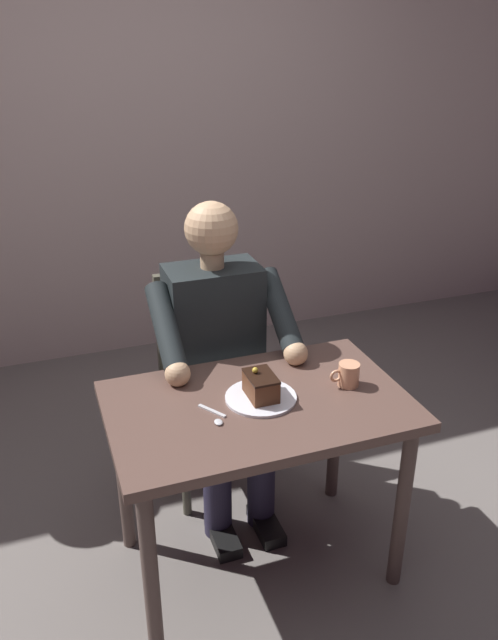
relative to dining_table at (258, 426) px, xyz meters
The scene contains 9 objects.
ground_plane 0.61m from the dining_table, ahead, with size 14.00×14.00×0.00m, color slate.
cafe_rear_panel 2.16m from the dining_table, 90.00° to the right, with size 6.40×0.12×3.00m, color beige.
dining_table is the anchor object (origin of this frame).
chair 0.60m from the dining_table, 90.00° to the right, with size 0.42×0.42×0.91m.
seated_person 0.42m from the dining_table, 90.00° to the right, with size 0.53×0.58×1.25m.
dessert_plate 0.11m from the dining_table, 141.60° to the right, with size 0.24×0.24×0.01m, color white.
cake_slice 0.15m from the dining_table, 140.92° to the right, with size 0.09×0.13×0.10m.
coffee_cup 0.35m from the dining_table, behind, with size 0.11×0.07×0.08m.
dessert_spoon 0.20m from the dining_table, 16.14° to the left, with size 0.07×0.14×0.01m.
Camera 1 is at (0.62, 1.64, 1.81)m, focal length 35.16 mm.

